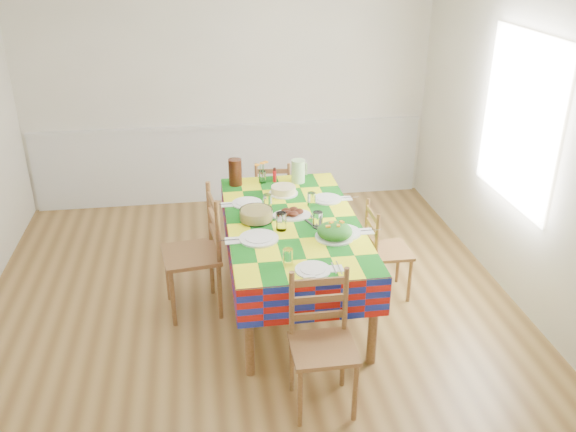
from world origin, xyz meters
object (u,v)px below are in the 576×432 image
object	(u,v)px
green_pitcher	(298,171)
tea_pitcher	(235,172)
chair_far	(273,199)
chair_right	(384,251)
meat_platter	(292,213)
chair_left	(197,254)
dining_table	(292,229)
chair_near	(322,344)

from	to	relation	value
green_pitcher	tea_pitcher	world-z (taller)	tea_pitcher
chair_far	chair_right	size ratio (longest dim) A/B	0.99
meat_platter	chair_far	xyz separation A→B (m)	(-0.01, 1.18, -0.38)
meat_platter	chair_left	size ratio (longest dim) A/B	0.30
green_pitcher	tea_pitcher	xyz separation A→B (m)	(-0.58, 0.02, 0.02)
dining_table	chair_far	xyz separation A→B (m)	(-0.00, 1.25, -0.27)
meat_platter	chair_near	world-z (taller)	chair_near
green_pitcher	chair_left	bearing A→B (deg)	-140.48
green_pitcher	chair_right	distance (m)	1.11
green_pitcher	chair_right	world-z (taller)	green_pitcher
meat_platter	green_pitcher	size ratio (longest dim) A/B	1.48
chair_left	chair_right	distance (m)	1.58
tea_pitcher	chair_left	xyz separation A→B (m)	(-0.38, -0.81, -0.38)
meat_platter	tea_pitcher	world-z (taller)	tea_pitcher
green_pitcher	dining_table	bearing A→B (deg)	-102.54
chair_far	chair_right	xyz separation A→B (m)	(0.80, -1.25, 0.00)
green_pitcher	chair_far	distance (m)	0.67
dining_table	tea_pitcher	xyz separation A→B (m)	(-0.40, 0.82, 0.21)
chair_far	chair_left	distance (m)	1.47
dining_table	chair_near	size ratio (longest dim) A/B	2.10
chair_left	chair_right	xyz separation A→B (m)	(1.58, -0.01, -0.10)
chair_left	chair_far	bearing A→B (deg)	140.48
chair_near	chair_far	distance (m)	2.50
chair_far	chair_left	world-z (taller)	chair_left
green_pitcher	chair_near	bearing A→B (deg)	-94.97
green_pitcher	chair_left	distance (m)	1.30
meat_platter	chair_left	world-z (taller)	chair_left
meat_platter	chair_far	distance (m)	1.24
green_pitcher	chair_near	size ratio (longest dim) A/B	0.23
tea_pitcher	chair_right	size ratio (longest dim) A/B	0.29
chair_near	chair_right	world-z (taller)	chair_near
meat_platter	chair_right	size ratio (longest dim) A/B	0.37
tea_pitcher	chair_left	distance (m)	0.97
dining_table	tea_pitcher	distance (m)	0.94
dining_table	chair_right	world-z (taller)	chair_right
chair_right	chair_far	bearing A→B (deg)	32.89
tea_pitcher	dining_table	bearing A→B (deg)	-63.88
green_pitcher	chair_right	size ratio (longest dim) A/B	0.25
green_pitcher	chair_near	xyz separation A→B (m)	(-0.18, -2.05, -0.41)
chair_near	chair_left	distance (m)	1.48
chair_right	green_pitcher	bearing A→B (deg)	37.90
tea_pitcher	chair_far	size ratio (longest dim) A/B	0.29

